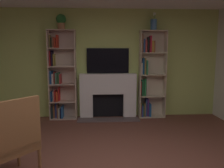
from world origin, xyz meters
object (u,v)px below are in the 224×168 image
(bookshelf_left, at_px, (60,79))
(potted_plant, at_px, (61,21))
(vase_with_flowers, at_px, (154,24))
(armchair, at_px, (9,141))
(fireplace, at_px, (108,94))
(tv, at_px, (108,61))
(bookshelf_right, at_px, (149,75))

(bookshelf_left, relative_size, potted_plant, 5.92)
(bookshelf_left, distance_m, vase_with_flowers, 2.60)
(armchair, bearing_deg, fireplace, 64.96)
(tv, xyz_separation_m, bookshelf_left, (-1.17, -0.09, -0.43))
(bookshelf_right, distance_m, armchair, 3.72)
(armchair, bearing_deg, tv, 65.71)
(bookshelf_right, relative_size, vase_with_flowers, 5.10)
(bookshelf_right, bearing_deg, bookshelf_left, -179.63)
(bookshelf_right, bearing_deg, tv, 175.80)
(fireplace, bearing_deg, armchair, -115.04)
(fireplace, bearing_deg, tv, 90.00)
(tv, bearing_deg, fireplace, -90.00)
(tv, distance_m, vase_with_flowers, 1.40)
(potted_plant, bearing_deg, fireplace, 1.12)
(fireplace, relative_size, bookshelf_left, 0.69)
(tv, relative_size, bookshelf_left, 0.48)
(tv, height_order, vase_with_flowers, vase_with_flowers)
(bookshelf_left, bearing_deg, tv, 4.35)
(vase_with_flowers, distance_m, armchair, 4.08)
(fireplace, relative_size, bookshelf_right, 0.69)
(fireplace, distance_m, potted_plant, 2.06)
(bookshelf_left, bearing_deg, vase_with_flowers, -0.81)
(bookshelf_left, distance_m, potted_plant, 1.36)
(bookshelf_left, xyz_separation_m, bookshelf_right, (2.18, 0.01, 0.08))
(fireplace, xyz_separation_m, tv, (0.00, 0.10, 0.82))
(bookshelf_right, height_order, armchair, bookshelf_right)
(potted_plant, bearing_deg, vase_with_flowers, -0.01)
(potted_plant, distance_m, armchair, 3.33)
(potted_plant, height_order, vase_with_flowers, vase_with_flowers)
(bookshelf_left, relative_size, vase_with_flowers, 5.10)
(armchair, bearing_deg, potted_plant, 85.35)
(fireplace, bearing_deg, potted_plant, -178.88)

